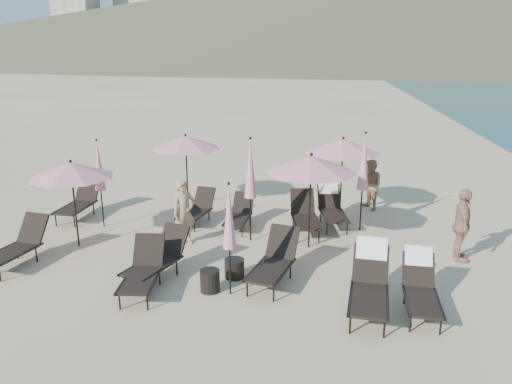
# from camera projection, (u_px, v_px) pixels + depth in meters

# --- Properties ---
(ground) EXTENTS (800.00, 800.00, 0.00)m
(ground) POSITION_uv_depth(u_px,v_px,m) (265.00, 290.00, 10.33)
(ground) COLOR #D6BA8C
(ground) RESTS_ON ground
(volcanic_headland) EXTENTS (690.00, 690.00, 55.00)m
(volcanic_headland) POSITION_uv_depth(u_px,v_px,m) (456.00, 9.00, 281.46)
(volcanic_headland) COLOR brown
(volcanic_headland) RESTS_ON ground
(hotel_skyline) EXTENTS (109.00, 82.00, 55.00)m
(hotel_skyline) POSITION_uv_depth(u_px,v_px,m) (156.00, 12.00, 274.25)
(hotel_skyline) COLOR beige
(hotel_skyline) RESTS_ON ground
(lounger_0) EXTENTS (0.98, 1.87, 1.02)m
(lounger_0) POSITION_uv_depth(u_px,v_px,m) (16.00, 245.00, 11.44)
(lounger_0) COLOR black
(lounger_0) RESTS_ON ground
(lounger_1) EXTENTS (0.83, 1.77, 0.98)m
(lounger_1) POSITION_uv_depth(u_px,v_px,m) (143.00, 270.00, 10.21)
(lounger_1) COLOR black
(lounger_1) RESTS_ON ground
(lounger_2) EXTENTS (1.18, 1.87, 1.01)m
(lounger_2) POSITION_uv_depth(u_px,v_px,m) (159.00, 257.00, 10.79)
(lounger_2) COLOR black
(lounger_2) RESTS_ON ground
(lounger_3) EXTENTS (1.07, 1.90, 1.03)m
(lounger_3) POSITION_uv_depth(u_px,v_px,m) (274.00, 261.00, 10.59)
(lounger_3) COLOR black
(lounger_3) RESTS_ON ground
(lounger_4) EXTENTS (0.88, 1.97, 1.19)m
(lounger_4) POSITION_uv_depth(u_px,v_px,m) (370.00, 281.00, 9.46)
(lounger_4) COLOR black
(lounger_4) RESTS_ON ground
(lounger_5) EXTENTS (0.69, 1.71, 1.05)m
(lounger_5) POSITION_uv_depth(u_px,v_px,m) (421.00, 285.00, 9.45)
(lounger_5) COLOR black
(lounger_5) RESTS_ON ground
(lounger_6) EXTENTS (0.74, 1.82, 1.04)m
(lounger_6) POSITION_uv_depth(u_px,v_px,m) (79.00, 201.00, 14.69)
(lounger_6) COLOR black
(lounger_6) RESTS_ON ground
(lounger_7) EXTENTS (0.87, 1.65, 0.90)m
(lounger_7) POSITION_uv_depth(u_px,v_px,m) (197.00, 209.00, 14.24)
(lounger_7) COLOR black
(lounger_7) RESTS_ON ground
(lounger_8) EXTENTS (0.67, 1.56, 0.88)m
(lounger_8) POSITION_uv_depth(u_px,v_px,m) (239.00, 214.00, 13.84)
(lounger_8) COLOR black
(lounger_8) RESTS_ON ground
(lounger_9) EXTENTS (0.96, 1.86, 1.02)m
(lounger_9) POSITION_uv_depth(u_px,v_px,m) (305.00, 215.00, 13.54)
(lounger_9) COLOR black
(lounger_9) RESTS_ON ground
(lounger_10) EXTENTS (0.95, 1.87, 1.11)m
(lounger_10) POSITION_uv_depth(u_px,v_px,m) (331.00, 206.00, 14.14)
(lounger_10) COLOR black
(lounger_10) RESTS_ON ground
(umbrella_open_0) EXTENTS (2.08, 2.08, 2.24)m
(umbrella_open_0) POSITION_uv_depth(u_px,v_px,m) (71.00, 170.00, 12.12)
(umbrella_open_0) COLOR black
(umbrella_open_0) RESTS_ON ground
(umbrella_open_1) EXTENTS (2.25, 2.25, 2.42)m
(umbrella_open_1) POSITION_uv_depth(u_px,v_px,m) (311.00, 164.00, 12.01)
(umbrella_open_1) COLOR black
(umbrella_open_1) RESTS_ON ground
(umbrella_open_2) EXTENTS (2.16, 2.16, 2.33)m
(umbrella_open_2) POSITION_uv_depth(u_px,v_px,m) (186.00, 142.00, 15.25)
(umbrella_open_2) COLOR black
(umbrella_open_2) RESTS_ON ground
(umbrella_open_3) EXTENTS (2.23, 2.23, 2.40)m
(umbrella_open_3) POSITION_uv_depth(u_px,v_px,m) (343.00, 146.00, 14.33)
(umbrella_open_3) COLOR black
(umbrella_open_3) RESTS_ON ground
(umbrella_closed_0) EXTENTS (0.28, 0.28, 2.37)m
(umbrella_closed_0) POSITION_uv_depth(u_px,v_px,m) (229.00, 218.00, 9.73)
(umbrella_closed_0) COLOR black
(umbrella_closed_0) RESTS_ON ground
(umbrella_closed_1) EXTENTS (0.32, 0.32, 2.75)m
(umbrella_closed_1) POSITION_uv_depth(u_px,v_px,m) (364.00, 162.00, 13.23)
(umbrella_closed_1) COLOR black
(umbrella_closed_1) RESTS_ON ground
(umbrella_closed_2) EXTENTS (0.29, 0.29, 2.50)m
(umbrella_closed_2) POSITION_uv_depth(u_px,v_px,m) (99.00, 166.00, 13.56)
(umbrella_closed_2) COLOR black
(umbrella_closed_2) RESTS_ON ground
(umbrella_closed_3) EXTENTS (0.32, 0.32, 2.73)m
(umbrella_closed_3) POSITION_uv_depth(u_px,v_px,m) (250.00, 169.00, 12.52)
(umbrella_closed_3) COLOR black
(umbrella_closed_3) RESTS_ON ground
(side_table_0) EXTENTS (0.41, 0.41, 0.47)m
(side_table_0) POSITION_uv_depth(u_px,v_px,m) (210.00, 281.00, 10.24)
(side_table_0) COLOR black
(side_table_0) RESTS_ON ground
(side_table_1) EXTENTS (0.44, 0.44, 0.42)m
(side_table_1) POSITION_uv_depth(u_px,v_px,m) (234.00, 268.00, 10.87)
(side_table_1) COLOR black
(side_table_1) RESTS_ON ground
(beachgoer_a) EXTENTS (0.72, 0.71, 1.68)m
(beachgoer_a) POSITION_uv_depth(u_px,v_px,m) (184.00, 213.00, 12.57)
(beachgoer_a) COLOR #A27C58
(beachgoer_a) RESTS_ON ground
(beachgoer_b) EXTENTS (0.90, 0.96, 1.57)m
(beachgoer_b) POSITION_uv_depth(u_px,v_px,m) (371.00, 185.00, 15.32)
(beachgoer_b) COLOR #A77D56
(beachgoer_b) RESTS_ON ground
(beachgoer_c) EXTENTS (0.51, 1.06, 1.75)m
(beachgoer_c) POSITION_uv_depth(u_px,v_px,m) (462.00, 225.00, 11.57)
(beachgoer_c) COLOR #AC7362
(beachgoer_c) RESTS_ON ground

